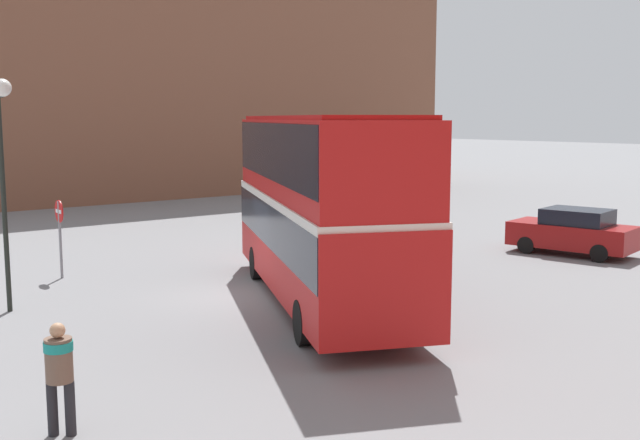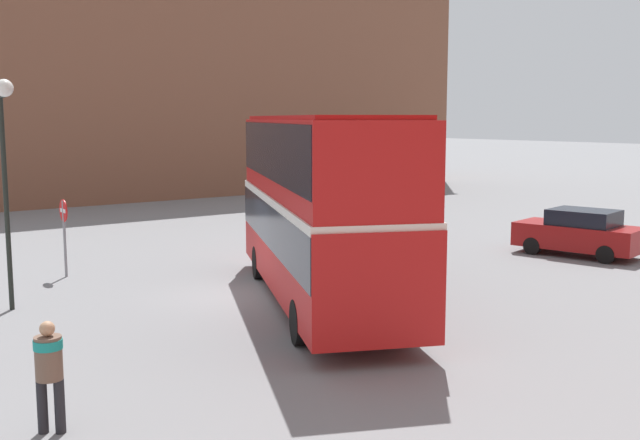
{
  "view_description": "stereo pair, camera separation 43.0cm",
  "coord_description": "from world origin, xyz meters",
  "px_view_note": "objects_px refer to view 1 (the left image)",
  "views": [
    {
      "loc": [
        16.81,
        -10.25,
        4.72
      ],
      "look_at": [
        1.92,
        1.24,
        2.15
      ],
      "focal_mm": 42.0,
      "sensor_mm": 36.0,
      "label": 1
    },
    {
      "loc": [
        17.07,
        -9.91,
        4.72
      ],
      "look_at": [
        1.92,
        1.24,
        2.15
      ],
      "focal_mm": 42.0,
      "sensor_mm": 36.0,
      "label": 2
    }
  ],
  "objects_px": {
    "street_lamp_twin_globe": "(0,128)",
    "pedestrian_foreground": "(59,367)",
    "parked_car_kerb_far": "(313,199)",
    "double_decker_bus": "(320,198)",
    "no_entry_sign": "(60,225)",
    "parked_car_kerb_near": "(573,232)"
  },
  "relations": [
    {
      "from": "double_decker_bus",
      "to": "parked_car_kerb_near",
      "type": "distance_m",
      "value": 11.31
    },
    {
      "from": "parked_car_kerb_far",
      "to": "street_lamp_twin_globe",
      "type": "xyz_separation_m",
      "value": [
        10.15,
        -17.07,
        3.68
      ]
    },
    {
      "from": "double_decker_bus",
      "to": "parked_car_kerb_near",
      "type": "relative_size",
      "value": 2.45
    },
    {
      "from": "street_lamp_twin_globe",
      "to": "double_decker_bus",
      "type": "bearing_deg",
      "value": 58.91
    },
    {
      "from": "parked_car_kerb_near",
      "to": "parked_car_kerb_far",
      "type": "distance_m",
      "value": 14.08
    },
    {
      "from": "pedestrian_foreground",
      "to": "no_entry_sign",
      "type": "xyz_separation_m",
      "value": [
        -11.13,
        3.78,
        0.53
      ]
    },
    {
      "from": "double_decker_bus",
      "to": "pedestrian_foreground",
      "type": "bearing_deg",
      "value": -38.74
    },
    {
      "from": "pedestrian_foreground",
      "to": "parked_car_kerb_far",
      "type": "xyz_separation_m",
      "value": [
        -18.21,
        18.52,
        -0.26
      ]
    },
    {
      "from": "double_decker_bus",
      "to": "parked_car_kerb_far",
      "type": "relative_size",
      "value": 2.37
    },
    {
      "from": "pedestrian_foreground",
      "to": "no_entry_sign",
      "type": "relative_size",
      "value": 0.74
    },
    {
      "from": "pedestrian_foreground",
      "to": "parked_car_kerb_far",
      "type": "distance_m",
      "value": 25.97
    },
    {
      "from": "double_decker_bus",
      "to": "no_entry_sign",
      "type": "distance_m",
      "value": 8.31
    },
    {
      "from": "pedestrian_foreground",
      "to": "parked_car_kerb_near",
      "type": "xyz_separation_m",
      "value": [
        -4.14,
        19.17,
        -0.26
      ]
    },
    {
      "from": "pedestrian_foreground",
      "to": "street_lamp_twin_globe",
      "type": "bearing_deg",
      "value": 25.84
    },
    {
      "from": "no_entry_sign",
      "to": "parked_car_kerb_near",
      "type": "bearing_deg",
      "value": 65.56
    },
    {
      "from": "pedestrian_foreground",
      "to": "street_lamp_twin_globe",
      "type": "xyz_separation_m",
      "value": [
        -8.05,
        1.45,
        3.42
      ]
    },
    {
      "from": "parked_car_kerb_near",
      "to": "street_lamp_twin_globe",
      "type": "height_order",
      "value": "street_lamp_twin_globe"
    },
    {
      "from": "parked_car_kerb_near",
      "to": "parked_car_kerb_far",
      "type": "height_order",
      "value": "parked_car_kerb_near"
    },
    {
      "from": "pedestrian_foreground",
      "to": "parked_car_kerb_far",
      "type": "relative_size",
      "value": 0.38
    },
    {
      "from": "double_decker_bus",
      "to": "street_lamp_twin_globe",
      "type": "bearing_deg",
      "value": -96.78
    },
    {
      "from": "parked_car_kerb_near",
      "to": "no_entry_sign",
      "type": "distance_m",
      "value": 16.93
    },
    {
      "from": "street_lamp_twin_globe",
      "to": "pedestrian_foreground",
      "type": "bearing_deg",
      "value": -10.19
    }
  ]
}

